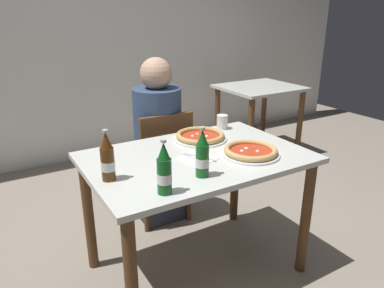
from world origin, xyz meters
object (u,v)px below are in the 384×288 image
pizza_marinara_far (251,151)px  paper_cup (222,122)px  dining_table_main (197,174)px  beer_bottle_center (164,171)px  napkin_with_cutlery (197,158)px  diner_seated (158,145)px  beer_bottle_right (202,156)px  dining_table_background (259,101)px  chair_behind_table (161,161)px  beer_bottle_left (107,159)px  pizza_margherita_near (200,136)px

pizza_marinara_far → paper_cup: size_ratio=3.38×
dining_table_main → pizza_marinara_far: 0.33m
beer_bottle_center → napkin_with_cutlery: 0.43m
pizza_marinara_far → napkin_with_cutlery: (-0.28, 0.10, -0.02)m
diner_seated → beer_bottle_right: (-0.19, -0.90, 0.27)m
dining_table_background → beer_bottle_right: bearing=-137.4°
paper_cup → chair_behind_table: bearing=138.1°
chair_behind_table → paper_cup: size_ratio=8.95×
pizza_marinara_far → beer_bottle_center: 0.63m
dining_table_background → napkin_with_cutlery: bearing=-139.6°
beer_bottle_right → diner_seated: bearing=77.8°
dining_table_main → dining_table_background: bearing=39.8°
diner_seated → beer_bottle_left: 0.97m
beer_bottle_right → dining_table_background: bearing=42.6°
beer_bottle_right → dining_table_main: bearing=64.3°
chair_behind_table → pizza_margherita_near: bearing=103.7°
beer_bottle_left → napkin_with_cutlery: size_ratio=1.08×
diner_seated → pizza_marinara_far: (0.18, -0.81, 0.19)m
diner_seated → pizza_marinara_far: bearing=-77.5°
chair_behind_table → beer_bottle_center: 1.08m
pizza_marinara_far → dining_table_main: bearing=150.2°
pizza_marinara_far → beer_bottle_right: 0.39m
beer_bottle_left → paper_cup: (0.91, 0.38, -0.06)m
diner_seated → napkin_with_cutlery: size_ratio=5.26×
dining_table_background → beer_bottle_left: (-2.11, -1.39, 0.26)m
dining_table_main → beer_bottle_center: size_ratio=4.86×
chair_behind_table → dining_table_background: (1.52, 0.72, 0.11)m
beer_bottle_center → napkin_with_cutlery: bearing=38.8°
diner_seated → paper_cup: diner_seated is taller
dining_table_main → beer_bottle_right: beer_bottle_right is taller
pizza_margherita_near → pizza_marinara_far: same height
diner_seated → beer_bottle_right: diner_seated is taller
beer_bottle_center → pizza_margherita_near: bearing=45.8°
pizza_margherita_near → pizza_marinara_far: (0.10, -0.36, 0.00)m
chair_behind_table → pizza_marinara_far: 0.83m
beer_bottle_left → beer_bottle_right: 0.44m
beer_bottle_left → beer_bottle_center: bearing=-56.6°
dining_table_background → beer_bottle_center: bearing=-139.9°
pizza_margherita_near → pizza_marinara_far: bearing=-73.8°
diner_seated → napkin_with_cutlery: 0.73m
beer_bottle_center → paper_cup: bearing=40.1°
pizza_marinara_far → beer_bottle_center: beer_bottle_center is taller
dining_table_background → beer_bottle_right: beer_bottle_right is taller
pizza_margherita_near → beer_bottle_left: (-0.67, -0.26, 0.08)m
napkin_with_cutlery → chair_behind_table: bearing=81.3°
pizza_marinara_far → napkin_with_cutlery: 0.30m
beer_bottle_left → paper_cup: bearing=22.4°
dining_table_main → beer_bottle_right: size_ratio=4.86×
dining_table_main → pizza_margherita_near: bearing=53.8°
chair_behind_table → pizza_marinara_far: bearing=106.2°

